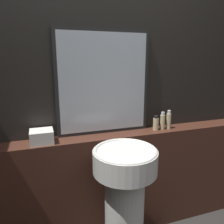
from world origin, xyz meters
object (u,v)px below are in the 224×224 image
shampoo_bottle (156,123)px  mirror (104,83)px  lotion_bottle (169,120)px  towel_stack (42,136)px  pedestal_sink (124,201)px  conditioner_bottle (163,121)px

shampoo_bottle → mirror: bearing=170.3°
mirror → lotion_bottle: 0.67m
mirror → shampoo_bottle: bearing=-9.7°
towel_stack → mirror: bearing=8.6°
mirror → pedestal_sink: bearing=-88.6°
towel_stack → pedestal_sink: bearing=-35.6°
shampoo_bottle → conditioner_bottle: (0.07, 0.00, 0.01)m
pedestal_sink → towel_stack: (-0.51, 0.37, 0.41)m
pedestal_sink → towel_stack: towel_stack is taller
pedestal_sink → shampoo_bottle: size_ratio=7.45×
pedestal_sink → mirror: bearing=91.4°
pedestal_sink → mirror: (-0.01, 0.44, 0.77)m
mirror → lotion_bottle: size_ratio=5.01×
towel_stack → conditioner_bottle: (1.01, 0.00, 0.02)m
pedestal_sink → mirror: size_ratio=1.15×
pedestal_sink → shampoo_bottle: 0.70m
mirror → conditioner_bottle: size_ratio=5.35×
towel_stack → shampoo_bottle: 0.95m
towel_stack → lotion_bottle: bearing=0.0°
mirror → shampoo_bottle: (0.44, -0.08, -0.35)m
conditioner_bottle → lotion_bottle: (0.06, 0.00, 0.00)m
towel_stack → shampoo_bottle: bearing=0.0°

